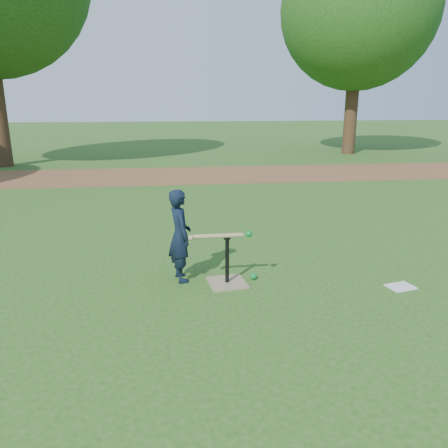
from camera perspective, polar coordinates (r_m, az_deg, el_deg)
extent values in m
plane|color=#285116|center=(5.47, 0.34, -6.64)|extent=(80.00, 80.00, 0.00)
cube|color=brown|center=(12.69, -4.03, 6.41)|extent=(24.00, 3.00, 0.01)
imported|color=black|center=(5.17, -5.78, -1.52)|extent=(0.36, 0.46, 1.11)
sphere|color=#0B812E|center=(5.33, 3.88, -6.82)|extent=(0.08, 0.08, 0.08)
cube|color=silver|center=(5.52, 22.09, -7.60)|extent=(0.35, 0.30, 0.01)
cube|color=#907F5B|center=(5.21, 0.41, -7.68)|extent=(0.48, 0.48, 0.02)
cylinder|color=black|center=(5.10, 0.41, -4.70)|extent=(0.05, 0.05, 0.55)
cylinder|color=black|center=(5.01, 0.42, -1.65)|extent=(0.08, 0.08, 0.06)
cylinder|color=tan|center=(4.97, -0.92, -1.58)|extent=(0.60, 0.06, 0.05)
sphere|color=tan|center=(4.91, -4.35, -1.85)|extent=(0.06, 0.06, 0.06)
sphere|color=#0B812E|center=(4.97, 3.27, -1.26)|extent=(0.08, 0.08, 0.08)
cylinder|color=#382316|center=(18.45, 16.26, 14.12)|extent=(0.50, 0.50, 3.42)
sphere|color=#285B19|center=(18.72, 17.20, 25.15)|extent=(5.80, 5.80, 5.80)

